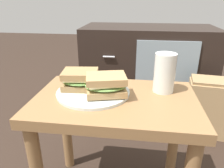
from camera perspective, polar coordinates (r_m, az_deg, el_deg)
The scene contains 7 objects.
side_table at distance 0.77m, azimuth 0.82°, elevation -9.74°, with size 0.56×0.36×0.46m.
tv_cabinet at distance 1.67m, azimuth 9.38°, elevation 5.15°, with size 0.96×0.46×0.58m.
plate at distance 0.76m, azimuth -5.07°, elevation -2.17°, with size 0.26×0.26×0.01m, color silver.
sandwich_front at distance 0.77m, azimuth -8.52°, elevation 1.21°, with size 0.14×0.11×0.07m.
sandwich_back at distance 0.72m, azimuth -1.55°, elevation -0.03°, with size 0.16×0.14×0.07m.
beer_glass at distance 0.77m, azimuth 13.98°, elevation 2.83°, with size 0.08×0.08×0.14m.
paper_bag at distance 1.38m, azimuth 24.32°, elevation -5.77°, with size 0.25×0.17×0.36m.
Camera 1 is at (0.07, -0.65, 0.78)m, focal length 33.85 mm.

